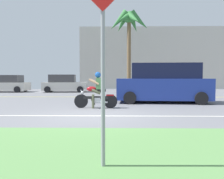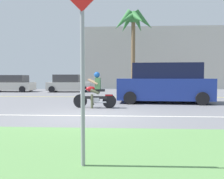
{
  "view_description": "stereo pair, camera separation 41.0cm",
  "coord_description": "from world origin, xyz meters",
  "px_view_note": "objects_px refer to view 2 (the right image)",
  "views": [
    {
      "loc": [
        0.84,
        -7.92,
        1.34
      ],
      "look_at": [
        0.62,
        3.3,
        0.75
      ],
      "focal_mm": 36.65,
      "sensor_mm": 36.0,
      "label": 1
    },
    {
      "loc": [
        1.25,
        -7.9,
        1.34
      ],
      "look_at": [
        0.62,
        3.3,
        0.75
      ],
      "focal_mm": 36.65,
      "sensor_mm": 36.0,
      "label": 2
    }
  ],
  "objects_px": {
    "suv_nearby": "(164,84)",
    "parked_car_1": "(69,84)",
    "motorcyclist": "(95,93)",
    "street_sign": "(82,49)",
    "palm_tree_0": "(133,24)",
    "parked_car_0": "(11,84)"
  },
  "relations": [
    {
      "from": "motorcyclist",
      "to": "suv_nearby",
      "type": "distance_m",
      "value": 4.11
    },
    {
      "from": "motorcyclist",
      "to": "suv_nearby",
      "type": "height_order",
      "value": "suv_nearby"
    },
    {
      "from": "motorcyclist",
      "to": "parked_car_0",
      "type": "xyz_separation_m",
      "value": [
        -9.31,
        10.87,
        0.06
      ]
    },
    {
      "from": "suv_nearby",
      "to": "street_sign",
      "type": "height_order",
      "value": "street_sign"
    },
    {
      "from": "street_sign",
      "to": "palm_tree_0",
      "type": "bearing_deg",
      "value": 85.88
    },
    {
      "from": "parked_car_1",
      "to": "street_sign",
      "type": "xyz_separation_m",
      "value": [
        4.59,
        -17.65,
        0.99
      ]
    },
    {
      "from": "parked_car_1",
      "to": "street_sign",
      "type": "distance_m",
      "value": 18.26
    },
    {
      "from": "motorcyclist",
      "to": "palm_tree_0",
      "type": "relative_size",
      "value": 0.24
    },
    {
      "from": "street_sign",
      "to": "suv_nearby",
      "type": "bearing_deg",
      "value": 73.32
    },
    {
      "from": "parked_car_1",
      "to": "suv_nearby",
      "type": "bearing_deg",
      "value": -49.9
    },
    {
      "from": "parked_car_0",
      "to": "motorcyclist",
      "type": "bearing_deg",
      "value": -49.41
    },
    {
      "from": "suv_nearby",
      "to": "palm_tree_0",
      "type": "relative_size",
      "value": 0.64
    },
    {
      "from": "suv_nearby",
      "to": "parked_car_1",
      "type": "relative_size",
      "value": 1.24
    },
    {
      "from": "motorcyclist",
      "to": "parked_car_0",
      "type": "height_order",
      "value": "motorcyclist"
    },
    {
      "from": "suv_nearby",
      "to": "parked_car_0",
      "type": "height_order",
      "value": "suv_nearby"
    },
    {
      "from": "parked_car_1",
      "to": "motorcyclist",
      "type": "bearing_deg",
      "value": -70.41
    },
    {
      "from": "parked_car_1",
      "to": "palm_tree_0",
      "type": "distance_m",
      "value": 8.47
    },
    {
      "from": "suv_nearby",
      "to": "parked_car_0",
      "type": "relative_size",
      "value": 1.19
    },
    {
      "from": "parked_car_0",
      "to": "palm_tree_0",
      "type": "bearing_deg",
      "value": 8.32
    },
    {
      "from": "palm_tree_0",
      "to": "street_sign",
      "type": "distance_m",
      "value": 19.87
    },
    {
      "from": "suv_nearby",
      "to": "palm_tree_0",
      "type": "xyz_separation_m",
      "value": [
        -1.31,
        10.24,
        5.53
      ]
    },
    {
      "from": "motorcyclist",
      "to": "street_sign",
      "type": "bearing_deg",
      "value": -84.1
    }
  ]
}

